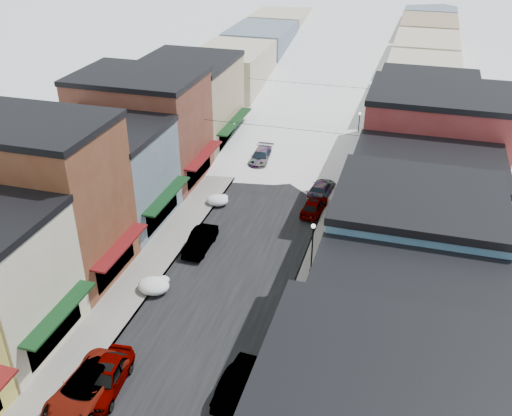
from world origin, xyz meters
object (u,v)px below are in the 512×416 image
Objects in this scene: car_silver_sedan at (106,377)px; trash_can at (265,370)px; car_dark_hatch at (200,241)px; streetlamp_near at (313,242)px; car_white_suv at (85,388)px; car_green_sedan at (240,382)px.

car_silver_sedan reaches higher than trash_can.
car_silver_sedan reaches higher than car_dark_hatch.
car_silver_sedan is at bearing -121.91° from streetlamp_near.
car_white_suv is at bearing -122.13° from streetlamp_near.
car_green_sedan is 1.15× the size of streetlamp_near.
streetlamp_near reaches higher than trash_can.
streetlamp_near is at bearing 52.55° from car_silver_sedan.
car_silver_sedan is 18.02m from streetlamp_near.
car_white_suv is 1.20× the size of car_silver_sedan.
car_white_suv is at bearing -92.24° from car_dark_hatch.
trash_can is 11.92m from streetlamp_near.
trash_can is at bearing 15.92° from car_silver_sedan.
car_green_sedan is at bearing -125.31° from trash_can.
streetlamp_near reaches higher than car_white_suv.
trash_can is (1.14, 1.60, -0.23)m from car_green_sedan.
car_white_suv is 1.33m from car_silver_sedan.
trash_can is (8.94, 3.51, -0.27)m from car_silver_sedan.
car_dark_hatch is at bearing 175.20° from streetlamp_near.
car_dark_hatch is 1.08× the size of streetlamp_near.
streetlamp_near is (0.53, 11.69, 2.29)m from trash_can.
car_green_sedan is 1.98m from trash_can.
car_dark_hatch is at bearing -56.84° from car_green_sedan.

